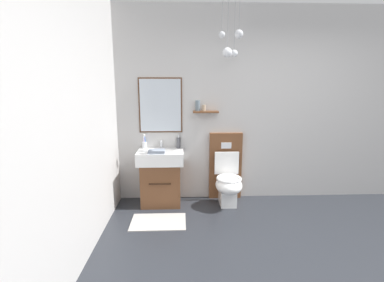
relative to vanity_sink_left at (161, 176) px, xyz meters
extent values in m
cube|color=#B7B5B2|center=(1.67, 0.26, 0.98)|extent=(4.84, 0.12, 2.78)
cube|color=#4C301E|center=(0.00, 0.19, 0.99)|extent=(0.62, 0.02, 0.78)
cube|color=silver|center=(0.00, 0.18, 0.99)|extent=(0.58, 0.01, 0.74)
cube|color=brown|center=(0.64, 0.12, 0.90)|extent=(0.36, 0.14, 0.02)
cylinder|color=slate|center=(0.53, 0.13, 0.99)|extent=(0.07, 0.07, 0.15)
cylinder|color=gray|center=(0.61, 0.12, 0.96)|extent=(0.05, 0.05, 0.09)
cylinder|color=gray|center=(1.04, -0.09, 2.16)|extent=(0.01, 0.01, 0.41)
sphere|color=silver|center=(1.04, -0.09, 1.91)|extent=(0.11, 0.11, 0.11)
cylinder|color=gray|center=(1.00, 0.00, 2.05)|extent=(0.01, 0.01, 0.63)
sphere|color=silver|center=(1.00, 0.00, 1.68)|extent=(0.10, 0.10, 0.10)
cylinder|color=gray|center=(0.83, 0.00, 2.17)|extent=(0.01, 0.01, 0.40)
sphere|color=silver|center=(0.83, 0.00, 1.92)|extent=(0.09, 0.09, 0.09)
cylinder|color=gray|center=(0.87, -0.22, 2.04)|extent=(0.01, 0.01, 0.65)
sphere|color=silver|center=(0.87, -0.22, 1.67)|extent=(0.12, 0.12, 0.12)
cube|color=#B7B5B2|center=(-0.69, -1.79, 0.98)|extent=(0.12, 4.22, 2.78)
cube|color=#9E9993|center=(0.00, -0.59, -0.41)|extent=(0.68, 0.44, 0.01)
cube|color=brown|center=(0.00, 0.00, -0.11)|extent=(0.55, 0.45, 0.61)
cube|color=black|center=(0.00, -0.23, -0.04)|extent=(0.30, 0.01, 0.02)
cube|color=white|center=(0.00, 0.00, 0.28)|extent=(0.64, 0.47, 0.18)
cube|color=silver|center=(0.00, -0.03, 0.36)|extent=(0.40, 0.26, 0.03)
cylinder|color=silver|center=(0.00, 0.19, 0.43)|extent=(0.03, 0.03, 0.11)
cylinder|color=silver|center=(0.00, 0.13, 0.47)|extent=(0.02, 0.11, 0.02)
cube|color=brown|center=(0.95, 0.18, 0.09)|extent=(0.48, 0.10, 1.00)
cube|color=silver|center=(0.95, 0.13, 0.41)|extent=(0.15, 0.01, 0.09)
cube|color=white|center=(0.95, -0.08, -0.24)|extent=(0.22, 0.30, 0.34)
ellipsoid|color=white|center=(0.95, -0.16, -0.09)|extent=(0.37, 0.46, 0.24)
torus|color=white|center=(0.95, -0.16, 0.00)|extent=(0.35, 0.35, 0.04)
cube|color=white|center=(0.95, 0.06, 0.16)|extent=(0.35, 0.03, 0.33)
cylinder|color=silver|center=(-0.24, 0.16, 0.42)|extent=(0.07, 0.07, 0.09)
cylinder|color=#2D84DB|center=(-0.23, 0.16, 0.48)|extent=(0.02, 0.03, 0.17)
cube|color=white|center=(-0.24, 0.15, 0.56)|extent=(0.01, 0.02, 0.03)
cylinder|color=purple|center=(-0.25, 0.17, 0.48)|extent=(0.01, 0.03, 0.17)
cube|color=white|center=(-0.25, 0.16, 0.56)|extent=(0.01, 0.02, 0.03)
cylinder|color=white|center=(-0.25, 0.14, 0.47)|extent=(0.02, 0.01, 0.15)
cube|color=white|center=(-0.25, 0.14, 0.54)|extent=(0.01, 0.02, 0.03)
cylinder|color=#4C4C51|center=(0.25, 0.17, 0.45)|extent=(0.06, 0.06, 0.16)
cylinder|color=silver|center=(0.25, 0.17, 0.54)|extent=(0.02, 0.02, 0.04)
cube|color=gray|center=(-0.04, -0.14, 0.39)|extent=(0.22, 0.16, 0.04)
camera|label=1|loc=(0.30, -3.75, 1.26)|focal=25.60mm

